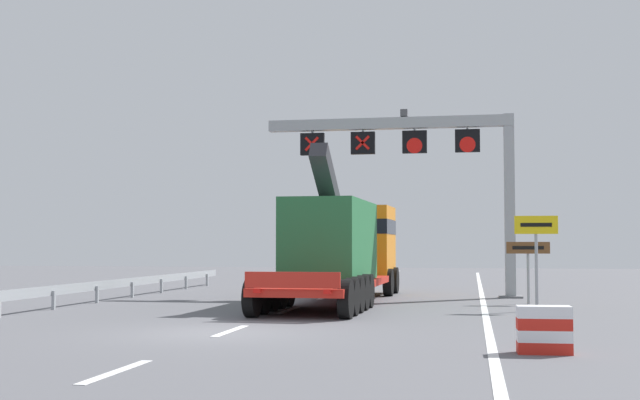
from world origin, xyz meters
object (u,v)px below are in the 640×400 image
Objects in this scene: overhead_lane_gantry at (425,153)px; tourist_info_sign_brown at (528,257)px; exit_sign_yellow at (536,240)px; crash_barrier_striped at (544,330)px; heavy_haul_truck_red at (343,247)px.

overhead_lane_gantry is 4.68× the size of tourist_info_sign_brown.
crash_barrier_striped is (-0.64, -10.34, -1.76)m from exit_sign_yellow.
overhead_lane_gantry is 0.72× the size of heavy_haul_truck_red.
overhead_lane_gantry is at bearing 138.08° from tourist_info_sign_brown.
heavy_haul_truck_red is 6.53× the size of tourist_info_sign_brown.
exit_sign_yellow is at bearing -59.75° from overhead_lane_gantry.
exit_sign_yellow is at bearing -28.62° from heavy_haul_truck_red.
tourist_info_sign_brown is 2.12× the size of crash_barrier_striped.
heavy_haul_truck_red is at bearing -134.47° from overhead_lane_gantry.
tourist_info_sign_brown is (-0.05, 3.14, -0.57)m from exit_sign_yellow.
overhead_lane_gantry is 5.50m from heavy_haul_truck_red.
exit_sign_yellow is at bearing -89.11° from tourist_info_sign_brown.
overhead_lane_gantry is 9.93× the size of crash_barrier_striped.
crash_barrier_striped is (3.15, -16.85, -5.26)m from overhead_lane_gantry.
overhead_lane_gantry reaches higher than heavy_haul_truck_red.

